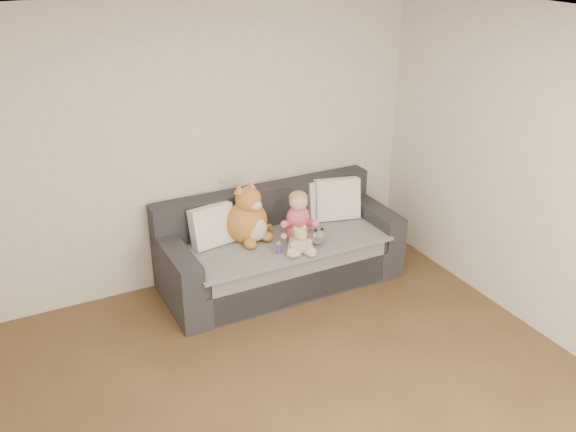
% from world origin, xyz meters
% --- Properties ---
extents(room_shell, '(5.00, 5.00, 5.00)m').
position_xyz_m(room_shell, '(0.00, 0.42, 1.30)').
color(room_shell, brown).
rests_on(room_shell, ground).
extents(sofa, '(2.20, 0.94, 0.85)m').
position_xyz_m(sofa, '(0.70, 2.06, 0.31)').
color(sofa, '#26262B').
rests_on(sofa, ground).
extents(cushion_left, '(0.42, 0.24, 0.38)m').
position_xyz_m(cushion_left, '(0.09, 2.17, 0.66)').
color(cushion_left, white).
rests_on(cushion_left, sofa).
extents(cushion_right_back, '(0.43, 0.24, 0.38)m').
position_xyz_m(cushion_right_back, '(1.32, 2.23, 0.66)').
color(cushion_right_back, white).
rests_on(cushion_right_back, sofa).
extents(cushion_right_front, '(0.47, 0.30, 0.41)m').
position_xyz_m(cushion_right_front, '(1.38, 2.15, 0.67)').
color(cushion_right_front, white).
rests_on(cushion_right_front, sofa).
extents(toddler, '(0.36, 0.49, 0.49)m').
position_xyz_m(toddler, '(0.80, 1.86, 0.68)').
color(toddler, '#DD4F4E').
rests_on(toddler, sofa).
extents(plush_cat, '(0.47, 0.46, 0.59)m').
position_xyz_m(plush_cat, '(0.41, 2.11, 0.69)').
color(plush_cat, '#A85C25').
rests_on(plush_cat, sofa).
extents(teddy_bear, '(0.21, 0.16, 0.27)m').
position_xyz_m(teddy_bear, '(0.71, 1.66, 0.58)').
color(teddy_bear, tan).
rests_on(teddy_bear, sofa).
extents(plush_cow, '(0.15, 0.23, 0.19)m').
position_xyz_m(plush_cow, '(0.92, 1.76, 0.55)').
color(plush_cow, white).
rests_on(plush_cow, sofa).
extents(sippy_cup, '(0.10, 0.08, 0.11)m').
position_xyz_m(sippy_cup, '(0.54, 1.76, 0.53)').
color(sippy_cup, '#6E3694').
rests_on(sippy_cup, sofa).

